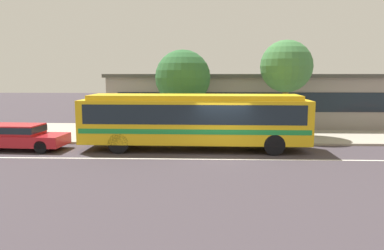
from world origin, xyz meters
name	(u,v)px	position (x,y,z in m)	size (l,w,h in m)	color
ground_plane	(223,156)	(0.00, 0.00, 0.00)	(120.00, 120.00, 0.00)	#3C353B
sidewalk_slab	(218,133)	(0.00, 6.70, 0.06)	(60.00, 8.00, 0.12)	#A49B8B
lane_stripe_center	(224,159)	(0.00, -0.80, 0.00)	(56.00, 0.16, 0.01)	silver
transit_bus	(195,118)	(-1.38, 1.35, 1.63)	(11.37, 2.70, 2.80)	gold
sedan_behind_bus	(18,135)	(-10.40, 1.11, 0.73)	(4.78, 2.12, 1.29)	#B11C24
pedestrian_waiting_near_sign	(162,119)	(-3.40, 4.77, 1.16)	(0.43, 0.43, 1.76)	#253748
bus_stop_sign	(278,115)	(3.15, 3.16, 1.62)	(0.12, 0.44, 2.32)	gray
street_tree_near_stop	(183,78)	(-2.24, 5.67, 3.61)	(3.39, 3.39, 5.19)	brown
street_tree_mid_block	(286,67)	(3.94, 5.31, 4.25)	(3.10, 3.10, 5.72)	brown
station_building	(248,99)	(2.46, 12.01, 1.92)	(20.42, 8.96, 3.83)	gray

